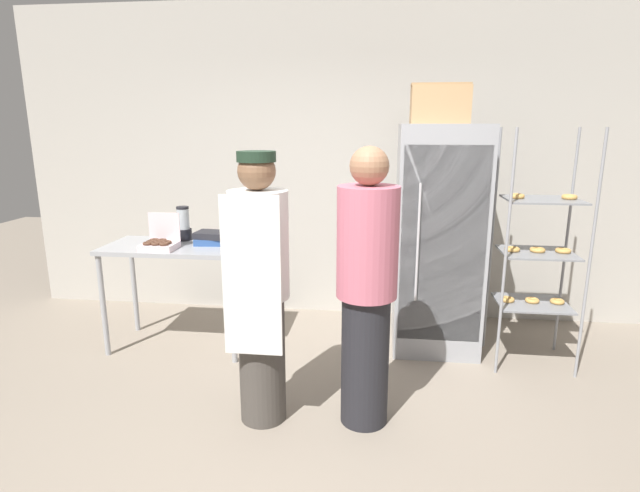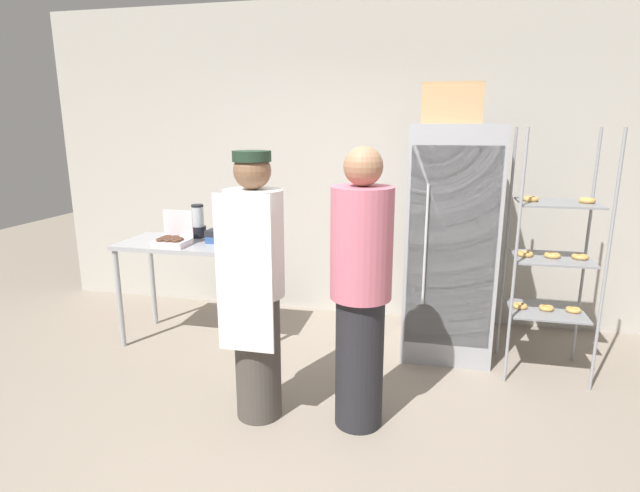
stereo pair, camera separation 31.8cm
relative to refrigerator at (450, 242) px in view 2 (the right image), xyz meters
name	(u,v)px [view 2 (the right image)]	position (x,y,z in m)	size (l,w,h in m)	color
ground_plane	(294,456)	(-0.86, -1.66, -0.93)	(14.00, 14.00, 0.00)	gray
back_wall	(359,164)	(-0.86, 0.75, 0.56)	(6.40, 0.12, 2.98)	#B7B2A8
refrigerator	(450,242)	(0.00, 0.00, 0.00)	(0.69, 0.74, 1.87)	#9EA0A5
baking_rack	(552,258)	(0.72, -0.24, -0.03)	(0.60, 0.50, 1.84)	#93969B
prep_counter	(190,255)	(-2.15, -0.29, -0.15)	(1.16, 0.60, 0.89)	#9EA0A5
donut_box	(172,240)	(-2.23, -0.44, 0.01)	(0.27, 0.24, 0.28)	silver
blender_pitcher	(198,223)	(-2.16, -0.10, 0.09)	(0.13, 0.13, 0.29)	black
binder_stack	(226,236)	(-1.85, -0.21, 0.01)	(0.32, 0.23, 0.10)	#2D5193
cardboard_storage_box	(452,104)	(-0.05, -0.07, 1.08)	(0.45, 0.28, 0.30)	tan
person_baker	(255,285)	(-1.20, -1.29, -0.04)	(0.36, 0.38, 1.71)	#47423D
person_customer	(361,290)	(-0.55, -1.24, -0.04)	(0.37, 0.37, 1.74)	#232328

